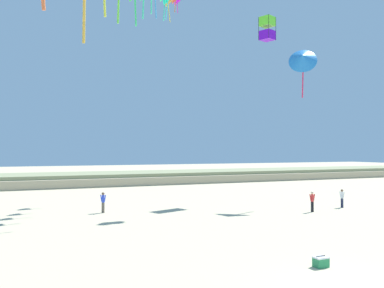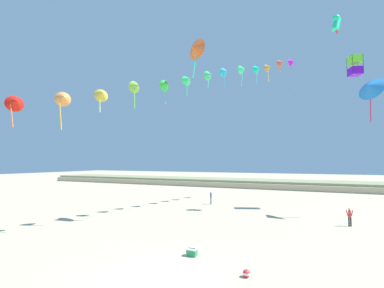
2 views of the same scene
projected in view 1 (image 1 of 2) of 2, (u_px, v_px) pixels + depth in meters
name	position (u px, v px, depth m)	size (l,w,h in m)	color
dune_ridge	(99.00, 179.00, 57.11)	(120.00, 11.37, 1.57)	tan
person_near_left	(103.00, 201.00, 30.73)	(0.41, 0.47, 1.56)	#726656
person_near_right	(342.00, 197.00, 33.55)	(0.21, 0.53, 1.52)	#282D4C
person_mid_center	(312.00, 200.00, 31.14)	(0.55, 0.21, 1.57)	black
large_kite_high_solo	(303.00, 58.00, 36.58)	(3.13, 3.04, 4.89)	#277ED5
large_kite_outer_drift	(267.00, 29.00, 41.13)	(1.62, 1.62, 2.35)	#640FCF
beach_cooler	(321.00, 262.00, 16.43)	(0.58, 0.41, 0.46)	#23844C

